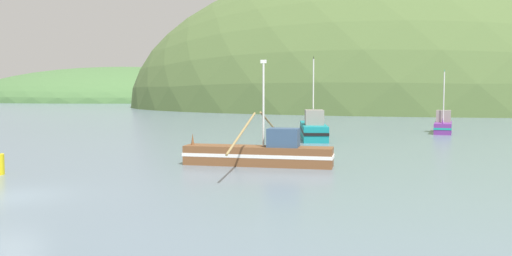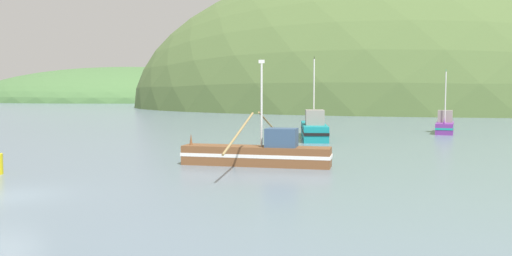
% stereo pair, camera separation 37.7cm
% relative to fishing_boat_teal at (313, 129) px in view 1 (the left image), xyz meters
% --- Properties ---
extents(ground_plane, '(600.00, 600.00, 0.00)m').
position_rel_fishing_boat_teal_xyz_m(ground_plane, '(-8.29, -30.41, -0.92)').
color(ground_plane, slate).
extents(hill_mid_left, '(188.72, 150.98, 93.94)m').
position_rel_fishing_boat_teal_xyz_m(hill_mid_left, '(15.27, 124.03, -0.92)').
color(hill_mid_left, '#516B38').
rests_on(hill_mid_left, ground).
extents(hill_mid_right, '(116.20, 92.96, 44.81)m').
position_rel_fishing_boat_teal_xyz_m(hill_mid_right, '(30.06, 210.10, -0.92)').
color(hill_mid_right, '#516B38').
rests_on(hill_mid_right, ground).
extents(hill_far_right, '(190.97, 152.78, 40.61)m').
position_rel_fishing_boat_teal_xyz_m(hill_far_right, '(-144.53, 222.90, -0.92)').
color(hill_far_right, '#47703D').
rests_on(hill_far_right, ground).
extents(fishing_boat_teal, '(4.25, 10.91, 7.85)m').
position_rel_fishing_boat_teal_xyz_m(fishing_boat_teal, '(0.00, 0.00, 0.00)').
color(fishing_boat_teal, '#147F84').
rests_on(fishing_boat_teal, ground).
extents(fishing_boat_brown, '(9.05, 13.74, 6.28)m').
position_rel_fishing_boat_teal_xyz_m(fishing_boat_brown, '(-0.45, -19.02, -0.17)').
color(fishing_boat_brown, brown).
rests_on(fishing_boat_brown, ground).
extents(fishing_boat_purple, '(2.60, 7.08, 6.91)m').
position_rel_fishing_boat_teal_xyz_m(fishing_boat_purple, '(12.94, 10.51, -0.11)').
color(fishing_boat_purple, '#6B2D84').
rests_on(fishing_boat_purple, ground).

